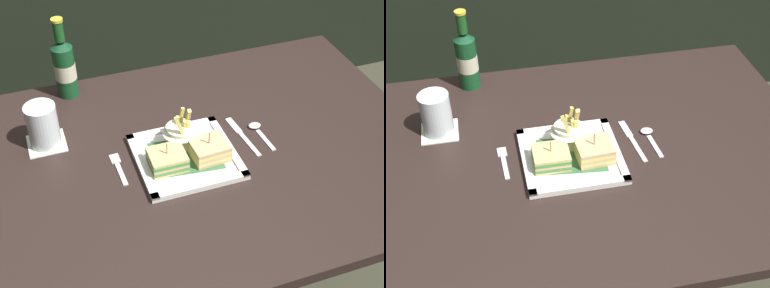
% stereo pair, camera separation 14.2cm
% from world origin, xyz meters
% --- Properties ---
extents(dining_table, '(1.26, 0.90, 0.78)m').
position_xyz_m(dining_table, '(0.00, 0.00, 0.65)').
color(dining_table, black).
rests_on(dining_table, ground_plane).
extents(square_plate, '(0.26, 0.26, 0.02)m').
position_xyz_m(square_plate, '(-0.04, -0.01, 0.78)').
color(square_plate, white).
rests_on(square_plate, dining_table).
extents(sandwich_half_left, '(0.09, 0.08, 0.07)m').
position_xyz_m(sandwich_half_left, '(-0.10, -0.03, 0.81)').
color(sandwich_half_left, '#DAB16F').
rests_on(sandwich_half_left, square_plate).
extents(sandwich_half_right, '(0.10, 0.09, 0.08)m').
position_xyz_m(sandwich_half_right, '(0.02, -0.03, 0.81)').
color(sandwich_half_right, tan).
rests_on(sandwich_half_right, square_plate).
extents(fries_cup, '(0.10, 0.10, 0.11)m').
position_xyz_m(fries_cup, '(-0.04, 0.04, 0.83)').
color(fries_cup, white).
rests_on(fries_cup, square_plate).
extents(beer_bottle, '(0.06, 0.06, 0.25)m').
position_xyz_m(beer_bottle, '(-0.27, 0.39, 0.87)').
color(beer_bottle, '#144822').
rests_on(beer_bottle, dining_table).
extents(drink_coaster, '(0.10, 0.10, 0.00)m').
position_xyz_m(drink_coaster, '(-0.37, 0.17, 0.78)').
color(drink_coaster, silver).
rests_on(drink_coaster, dining_table).
extents(water_glass, '(0.08, 0.08, 0.12)m').
position_xyz_m(water_glass, '(-0.37, 0.17, 0.83)').
color(water_glass, silver).
rests_on(water_glass, dining_table).
extents(fork, '(0.03, 0.12, 0.00)m').
position_xyz_m(fork, '(-0.21, 0.01, 0.78)').
color(fork, silver).
rests_on(fork, dining_table).
extents(knife, '(0.03, 0.18, 0.00)m').
position_xyz_m(knife, '(0.14, 0.03, 0.78)').
color(knife, silver).
rests_on(knife, dining_table).
extents(spoon, '(0.04, 0.12, 0.01)m').
position_xyz_m(spoon, '(0.19, 0.03, 0.78)').
color(spoon, silver).
rests_on(spoon, dining_table).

